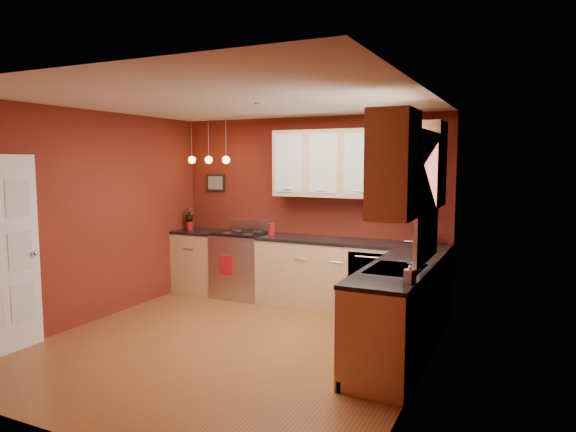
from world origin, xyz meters
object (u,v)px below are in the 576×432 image
at_px(gas_range, 243,264).
at_px(coffee_maker, 422,236).
at_px(sink, 396,271).
at_px(red_canister, 272,229).
at_px(soap_pump, 410,273).

bearing_deg(gas_range, coffee_maker, 1.50).
relative_size(sink, coffee_maker, 2.83).
relative_size(red_canister, soap_pump, 0.95).
bearing_deg(red_canister, soap_pump, -40.83).
distance_m(gas_range, red_canister, 0.72).
bearing_deg(soap_pump, gas_range, 144.45).
distance_m(red_canister, coffee_maker, 2.09).
bearing_deg(soap_pump, red_canister, 139.17).
distance_m(gas_range, sink, 3.05).
xyz_separation_m(red_canister, coffee_maker, (2.09, 0.04, 0.03)).
xyz_separation_m(red_canister, soap_pump, (2.40, -2.07, 0.00)).
xyz_separation_m(gas_range, red_canister, (0.47, 0.02, 0.54)).
xyz_separation_m(sink, soap_pump, (0.25, -0.55, 0.11)).
height_order(coffee_maker, soap_pump, coffee_maker).
relative_size(coffee_maker, soap_pump, 1.38).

